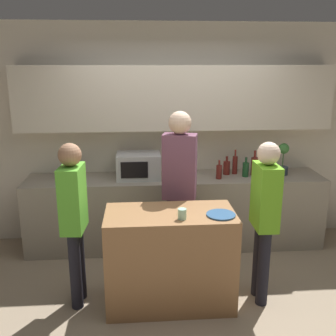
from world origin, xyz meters
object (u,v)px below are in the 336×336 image
object	(u,v)px
bottle_0	(219,172)
bottle_1	(227,167)
person_center	(265,211)
microwave	(139,166)
plate_on_island	(221,215)
potted_plant	(283,159)
bottle_4	(254,166)
person_right	(74,213)
person_left	(179,179)
cup_0	(182,214)
toaster	(73,172)
bottle_3	(246,169)
bottle_2	(235,165)

from	to	relation	value
bottle_0	bottle_1	distance (m)	0.22
person_center	bottle_1	bearing A→B (deg)	3.67
microwave	plate_on_island	world-z (taller)	microwave
potted_plant	bottle_4	distance (m)	0.36
potted_plant	person_right	bearing A→B (deg)	-153.41
bottle_0	person_left	xyz separation A→B (m)	(-0.54, -0.58, 0.09)
bottle_0	cup_0	xyz separation A→B (m)	(-0.59, -1.29, -0.00)
plate_on_island	person_center	xyz separation A→B (m)	(0.43, 0.09, -0.01)
bottle_4	person_right	world-z (taller)	person_right
person_center	microwave	bearing A→B (deg)	43.31
cup_0	plate_on_island	bearing A→B (deg)	7.83
person_center	person_right	distance (m)	1.74
bottle_0	cup_0	world-z (taller)	bottle_0
bottle_0	bottle_1	size ratio (longest dim) A/B	1.00
toaster	cup_0	xyz separation A→B (m)	(1.14, -1.40, -0.00)
toaster	person_left	distance (m)	1.38
microwave	cup_0	world-z (taller)	microwave
bottle_3	person_center	size ratio (longest dim) A/B	0.15
toaster	potted_plant	xyz separation A→B (m)	(2.55, -0.00, 0.11)
cup_0	person_center	bearing A→B (deg)	10.08
microwave	person_right	world-z (taller)	person_right
bottle_1	person_left	xyz separation A→B (m)	(-0.67, -0.76, 0.09)
potted_plant	plate_on_island	bearing A→B (deg)	-127.81
bottle_3	cup_0	size ratio (longest dim) A/B	2.55
bottle_2	plate_on_island	world-z (taller)	bottle_2
microwave	potted_plant	xyz separation A→B (m)	(1.77, 0.00, 0.05)
bottle_1	cup_0	bearing A→B (deg)	-116.10
bottle_2	bottle_4	bearing A→B (deg)	-18.04
bottle_4	cup_0	bearing A→B (deg)	-126.79
bottle_1	person_right	world-z (taller)	person_right
bottle_4	cup_0	xyz separation A→B (m)	(-1.05, -1.40, -0.03)
microwave	person_left	xyz separation A→B (m)	(0.42, -0.69, 0.03)
person_center	bottle_3	bearing A→B (deg)	-5.99
potted_plant	bottle_3	bearing A→B (deg)	-174.12
potted_plant	plate_on_island	size ratio (longest dim) A/B	1.52
potted_plant	person_left	xyz separation A→B (m)	(-1.35, -0.69, -0.02)
bottle_3	person_left	size ratio (longest dim) A/B	0.14
bottle_2	bottle_0	bearing A→B (deg)	-141.39
microwave	person_left	size ratio (longest dim) A/B	0.29
person_left	bottle_0	bearing A→B (deg)	-118.30
person_left	plate_on_island	bearing A→B (deg)	129.04
bottle_4	person_center	distance (m)	1.30
toaster	bottle_2	bearing A→B (deg)	2.22
bottle_0	person_center	distance (m)	1.17
microwave	bottle_2	xyz separation A→B (m)	(1.19, 0.08, -0.03)
person_right	toaster	bearing A→B (deg)	-167.14
bottle_1	toaster	bearing A→B (deg)	-178.07
bottle_0	person_left	distance (m)	0.79
toaster	person_left	xyz separation A→B (m)	(1.19, -0.69, 0.09)
plate_on_island	person_right	world-z (taller)	person_right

